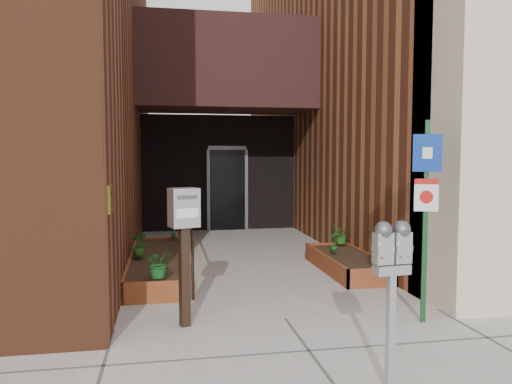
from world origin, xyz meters
TOP-DOWN VIEW (x-y plane):
  - ground at (0.00, 0.00)m, footprint 80.00×80.00m
  - architecture at (-0.18, 6.89)m, footprint 20.00×14.60m
  - planter_left at (-1.55, 2.70)m, footprint 0.90×3.60m
  - planter_right at (1.60, 2.20)m, footprint 0.80×2.20m
  - handrail at (-1.05, 2.65)m, footprint 0.04×3.34m
  - parking_meter at (0.42, -1.94)m, footprint 0.33×0.16m
  - sign_post at (1.57, -0.41)m, footprint 0.31×0.14m
  - payment_dropbox at (-1.20, -0.02)m, footprint 0.37×0.32m
  - shrub_left_a at (-1.50, 1.10)m, footprint 0.48×0.48m
  - shrub_left_b at (-1.82, 2.97)m, footprint 0.19×0.19m
  - shrub_left_c at (-1.85, 2.56)m, footprint 0.29×0.29m
  - shrub_left_d at (-1.25, 4.30)m, footprint 0.25×0.25m
  - shrub_right_a at (1.78, 1.37)m, footprint 0.21×0.21m
  - shrub_right_b at (1.44, 2.35)m, footprint 0.20×0.20m
  - shrub_right_c at (1.83, 3.10)m, footprint 0.46×0.46m

SIDE VIEW (x-z plane):
  - ground at x=0.00m, z-range 0.00..0.00m
  - planter_left at x=-1.55m, z-range -0.02..0.28m
  - planter_right at x=1.60m, z-range -0.02..0.28m
  - shrub_left_b at x=-1.82m, z-range 0.30..0.62m
  - shrub_right_a at x=1.78m, z-range 0.30..0.65m
  - shrub_left_d at x=-1.25m, z-range 0.30..0.66m
  - shrub_right_b at x=1.44m, z-range 0.30..0.66m
  - shrub_right_c at x=1.83m, z-range 0.30..0.66m
  - shrub_left_c at x=-1.85m, z-range 0.30..0.69m
  - shrub_left_a at x=-1.50m, z-range 0.30..0.71m
  - handrail at x=-1.05m, z-range 0.30..1.20m
  - parking_meter at x=0.42m, z-range 0.39..1.83m
  - payment_dropbox at x=-1.20m, z-range 0.35..1.95m
  - sign_post at x=1.57m, z-range 0.27..2.64m
  - architecture at x=-0.18m, z-range -0.02..9.98m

